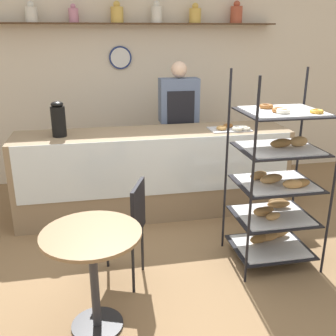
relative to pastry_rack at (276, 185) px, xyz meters
name	(u,v)px	position (x,y,z in m)	size (l,w,h in m)	color
ground_plane	(178,272)	(-0.89, -0.05, -0.73)	(14.00, 14.00, 0.00)	olive
back_wall	(138,81)	(-0.89, 2.52, 0.64)	(10.00, 0.30, 2.70)	beige
display_counter	(154,172)	(-0.89, 1.22, -0.25)	(3.05, 0.67, 0.97)	#937A5B
pastry_rack	(276,185)	(0.00, 0.00, 0.00)	(0.73, 0.62, 1.72)	black
person_worker	(179,125)	(-0.50, 1.71, 0.18)	(0.47, 0.23, 1.68)	#282833
cafe_table	(93,258)	(-1.61, -0.60, -0.17)	(0.68, 0.68, 0.76)	#262628
cafe_chair	(128,222)	(-1.32, -0.08, -0.19)	(0.49, 0.49, 0.88)	black
coffee_carafe	(58,119)	(-1.90, 1.21, 0.41)	(0.15, 0.15, 0.37)	black
donut_tray_counter	(233,128)	(-0.01, 1.12, 0.25)	(0.45, 0.29, 0.05)	silver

